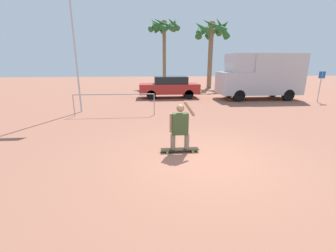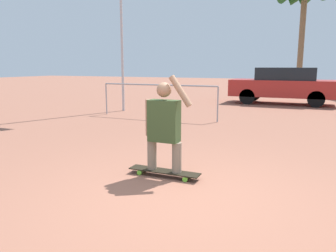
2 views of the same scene
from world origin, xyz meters
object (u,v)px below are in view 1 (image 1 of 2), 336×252
parked_car_red (170,87)px  street_sign (321,82)px  palm_tree_near_van (212,32)px  flagpole (74,21)px  person_skateboarder (180,125)px  palm_tree_center_background (164,29)px  camper_van (261,75)px  skateboard (180,149)px

parked_car_red → street_sign: 10.14m
palm_tree_near_van → street_sign: 11.33m
parked_car_red → flagpole: 7.86m
person_skateboarder → palm_tree_center_background: bearing=87.1°
parked_car_red → palm_tree_center_background: size_ratio=0.62×
street_sign → parked_car_red: bearing=163.5°
camper_van → flagpole: size_ratio=0.71×
skateboard → palm_tree_near_van: size_ratio=0.16×
camper_van → flagpole: 12.36m
flagpole → palm_tree_center_background: bearing=67.9°
flagpole → street_sign: bearing=7.1°
person_skateboarder → flagpole: (-4.37, 6.07, 3.67)m
skateboard → flagpole: flagpole is taller
skateboard → palm_tree_near_van: (5.54, 17.24, 5.39)m
parked_car_red → street_sign: (9.72, -2.87, 0.48)m
palm_tree_near_van → camper_van: bearing=-78.2°
parked_car_red → palm_tree_center_background: bearing=88.5°
skateboard → flagpole: bearing=125.8°
camper_van → street_sign: camper_van is taller
palm_tree_center_background → flagpole: flagpole is taller
camper_van → palm_tree_center_background: 12.23m
palm_tree_near_van → skateboard: bearing=-107.8°
palm_tree_center_background → street_sign: size_ratio=3.54×
palm_tree_center_background → flagpole: bearing=-112.1°
person_skateboarder → flagpole: bearing=125.8°
person_skateboarder → camper_van: size_ratio=0.25×
skateboard → street_sign: bearing=37.2°
person_skateboarder → palm_tree_near_van: size_ratio=0.21×
parked_car_red → street_sign: size_ratio=2.20×
person_skateboarder → palm_tree_near_van: palm_tree_near_van is taller
skateboard → palm_tree_center_background: palm_tree_center_background is taller
skateboard → flagpole: 8.69m
person_skateboarder → parked_car_red: 10.82m
person_skateboarder → street_sign: size_ratio=0.71×
skateboard → person_skateboarder: size_ratio=0.78×
parked_car_red → street_sign: bearing=-16.5°
flagpole → street_sign: (14.83, 1.85, -3.18)m
person_skateboarder → camper_van: (7.14, 9.60, 0.88)m
palm_tree_near_van → street_sign: bearing=-62.2°
skateboard → palm_tree_near_van: palm_tree_near_van is taller
camper_van → palm_tree_center_background: palm_tree_center_background is taller
camper_van → street_sign: (3.31, -1.68, -0.39)m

